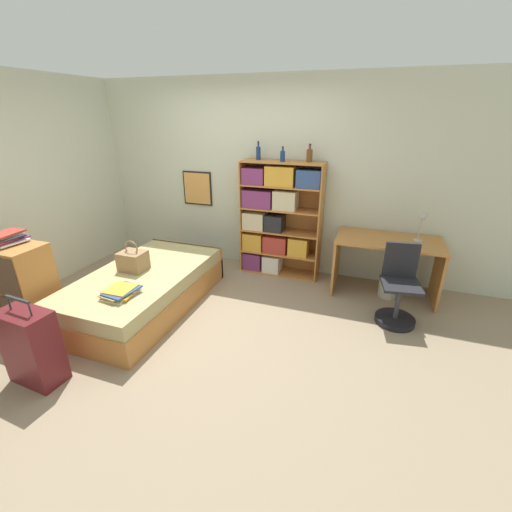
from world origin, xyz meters
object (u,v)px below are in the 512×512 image
handbag (133,261)px  dresser (20,286)px  desk_chair (398,297)px  waste_bin (388,287)px  bookcase (275,218)px  bottle_clear (309,155)px  desk (387,256)px  magazine_pile_on_dresser (6,238)px  desk_lamp (424,220)px  book_stack_on_bed (121,292)px  bottle_green (258,153)px  suitcase (32,347)px  bottle_brown (283,156)px  bed (145,289)px

handbag → dresser: 1.15m
desk_chair → waste_bin: 0.58m
bookcase → desk_chair: 1.88m
bottle_clear → desk: bottle_clear is taller
magazine_pile_on_dresser → desk_lamp: (4.03, 2.01, 0.03)m
book_stack_on_bed → magazine_pile_on_dresser: 1.30m
bottle_clear → desk_chair: bearing=-34.3°
bottle_green → desk: bearing=-6.7°
dresser → handbag: bearing=41.3°
suitcase → bottle_brown: (1.36, 2.75, 1.30)m
book_stack_on_bed → bottle_green: size_ratio=1.62×
suitcase → waste_bin: 3.81m
dresser → desk: dresser is taller
handbag → book_stack_on_bed: bearing=-64.0°
dresser → bookcase: (2.15, 2.17, 0.35)m
bed → bottle_clear: bottle_clear is taller
bed → dresser: dresser is taller
bottle_brown → desk_chair: 2.18m
handbag → dresser: dresser is taller
dresser → book_stack_on_bed: bearing=10.5°
handbag → dresser: bearing=-138.7°
handbag → waste_bin: size_ratio=1.41×
bed → desk: (2.65, 1.26, 0.29)m
bottle_brown → desk_lamp: 1.85m
bed → bottle_green: (0.90, 1.46, 1.43)m
bed → desk: size_ratio=1.63×
handbag → bottle_brown: bottle_brown is taller
magazine_pile_on_dresser → desk_chair: (3.84, 1.35, -0.67)m
desk_chair → bookcase: bearing=154.6°
bottle_clear → magazine_pile_on_dresser: bearing=-140.3°
handbag → bottle_clear: bottle_clear is taller
desk_chair → waste_bin: desk_chair is taller
suitcase → bottle_green: 3.27m
bed → book_stack_on_bed: book_stack_on_bed is taller
bookcase → bottle_clear: 0.94m
desk → handbag: bearing=-155.7°
bed → bottle_green: bearing=58.4°
dresser → desk_lamp: bearing=27.3°
handbag → suitcase: bearing=-89.4°
bed → handbag: handbag is taller
dresser → bookcase: 3.07m
waste_bin → book_stack_on_bed: bearing=-146.1°
bookcase → bottle_brown: (0.09, -0.02, 0.83)m
bed → desk_lamp: (2.99, 1.30, 0.77)m
suitcase → dresser: size_ratio=0.88×
suitcase → bookcase: 3.09m
bottle_clear → bottle_brown: bearing=-167.3°
magazine_pile_on_dresser → bottle_brown: (2.30, 2.10, 0.67)m
bookcase → bottle_clear: (0.42, 0.05, 0.84)m
dresser → bottle_clear: (2.56, 2.22, 1.19)m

